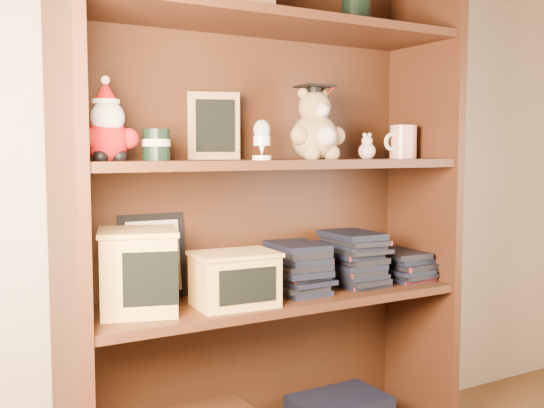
{
  "coord_description": "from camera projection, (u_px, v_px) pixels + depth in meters",
  "views": [
    {
      "loc": [
        -0.97,
        -0.3,
        0.97
      ],
      "look_at": [
        -0.04,
        1.3,
        0.82
      ],
      "focal_mm": 42.0,
      "sensor_mm": 36.0,
      "label": 1
    }
  ],
  "objects": [
    {
      "name": "shelf_lower",
      "position": [
        272.0,
        299.0,
        1.88
      ],
      "size": [
        1.14,
        0.33,
        0.02
      ],
      "color": "#432313",
      "rests_on": "ground"
    },
    {
      "name": "book_stack_right",
      "position": [
        401.0,
        264.0,
        2.13
      ],
      "size": [
        0.14,
        0.2,
        0.1
      ],
      "color": "black",
      "rests_on": "shelf_lower"
    },
    {
      "name": "bookcase",
      "position": [
        263.0,
        217.0,
        1.9
      ],
      "size": [
        1.2,
        0.35,
        1.6
      ],
      "color": "#432313",
      "rests_on": "ground"
    },
    {
      "name": "pink_figurine",
      "position": [
        367.0,
        149.0,
        2.02
      ],
      "size": [
        0.05,
        0.05,
        0.09
      ],
      "color": "beige",
      "rests_on": "shelf_upper"
    },
    {
      "name": "teachers_tin",
      "position": [
        156.0,
        144.0,
        1.67
      ],
      "size": [
        0.07,
        0.07,
        0.08
      ],
      "color": "black",
      "rests_on": "shelf_upper"
    },
    {
      "name": "treats_box",
      "position": [
        138.0,
        271.0,
        1.67
      ],
      "size": [
        0.25,
        0.25,
        0.22
      ],
      "color": "#DBAE5A",
      "rests_on": "shelf_lower"
    },
    {
      "name": "certificate_frame",
      "position": [
        153.0,
        256.0,
        1.83
      ],
      "size": [
        0.2,
        0.05,
        0.24
      ],
      "color": "black",
      "rests_on": "shelf_lower"
    },
    {
      "name": "book_stack_left",
      "position": [
        295.0,
        268.0,
        1.91
      ],
      "size": [
        0.14,
        0.2,
        0.14
      ],
      "color": "black",
      "rests_on": "shelf_lower"
    },
    {
      "name": "book_stack_mid",
      "position": [
        352.0,
        257.0,
        2.02
      ],
      "size": [
        0.14,
        0.2,
        0.18
      ],
      "color": "black",
      "rests_on": "shelf_lower"
    },
    {
      "name": "teacher_mug",
      "position": [
        403.0,
        142.0,
        2.09
      ],
      "size": [
        0.12,
        0.09,
        0.11
      ],
      "color": "silver",
      "rests_on": "shelf_upper"
    },
    {
      "name": "santa_plush",
      "position": [
        107.0,
        129.0,
        1.6
      ],
      "size": [
        0.16,
        0.11,
        0.22
      ],
      "color": "#A50F0F",
      "rests_on": "shelf_upper"
    },
    {
      "name": "chalkboard_plaque",
      "position": [
        214.0,
        127.0,
        1.87
      ],
      "size": [
        0.15,
        0.11,
        0.2
      ],
      "color": "#9E7547",
      "rests_on": "shelf_upper"
    },
    {
      "name": "grad_teddy_bear",
      "position": [
        316.0,
        130.0,
        1.91
      ],
      "size": [
        0.19,
        0.16,
        0.23
      ],
      "color": "tan",
      "rests_on": "shelf_upper"
    },
    {
      "name": "pencils_box",
      "position": [
        235.0,
        279.0,
        1.74
      ],
      "size": [
        0.24,
        0.18,
        0.15
      ],
      "color": "#DBAE5A",
      "rests_on": "shelf_lower"
    },
    {
      "name": "shelf_upper",
      "position": [
        272.0,
        164.0,
        1.85
      ],
      "size": [
        1.14,
        0.33,
        0.02
      ],
      "color": "#432313",
      "rests_on": "ground"
    },
    {
      "name": "egg_cup",
      "position": [
        262.0,
        138.0,
        1.74
      ],
      "size": [
        0.05,
        0.05,
        0.11
      ],
      "color": "white",
      "rests_on": "shelf_upper"
    }
  ]
}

